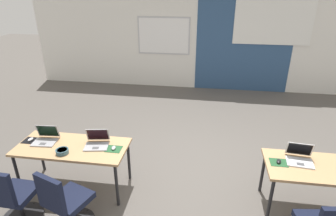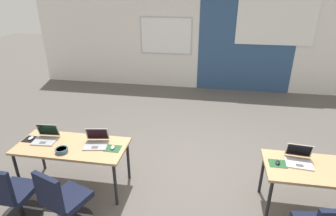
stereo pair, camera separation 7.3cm
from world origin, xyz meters
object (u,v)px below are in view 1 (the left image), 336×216
object	(u,v)px
mouse_near_left_end	(31,139)
chair_near_left_end	(14,200)
laptop_near_left_inner	(97,142)
mouse_near_left_inner	(114,148)
snack_bowl	(62,151)
mouse_near_right_inner	(279,161)
desk_near_right	(329,171)
laptop_near_right_inner	(300,158)
laptop_near_left_end	(46,138)
chair_near_left_inner	(67,205)
desk_near_left	(73,149)

from	to	relation	value
mouse_near_left_end	chair_near_left_end	world-z (taller)	chair_near_left_end
laptop_near_left_inner	mouse_near_left_inner	bearing A→B (deg)	-23.21
laptop_near_left_inner	mouse_near_left_inner	distance (m)	0.28
snack_bowl	mouse_near_left_end	bearing A→B (deg)	158.83
laptop_near_left_inner	mouse_near_right_inner	world-z (taller)	laptop_near_left_inner
snack_bowl	laptop_near_left_inner	bearing A→B (deg)	34.03
desk_near_right	laptop_near_right_inner	size ratio (longest dim) A/B	4.46
laptop_near_left_end	mouse_near_right_inner	bearing A→B (deg)	-5.14
mouse_near_left_end	chair_near_left_end	bearing A→B (deg)	-74.72
mouse_near_left_inner	chair_near_left_inner	size ratio (longest dim) A/B	0.12
desk_near_left	snack_bowl	distance (m)	0.22
laptop_near_left_inner	chair_near_left_inner	distance (m)	0.95
mouse_near_left_inner	laptop_near_left_end	world-z (taller)	laptop_near_left_end
laptop_near_left_inner	chair_near_left_inner	world-z (taller)	laptop_near_left_inner
chair_near_left_end	mouse_near_left_end	bearing A→B (deg)	-72.74
laptop_near_left_inner	snack_bowl	size ratio (longest dim) A/B	2.12
chair_near_left_inner	laptop_near_left_end	xyz separation A→B (m)	(-0.70, 0.85, 0.39)
laptop_near_right_inner	snack_bowl	distance (m)	3.20
mouse_near_left_inner	mouse_near_right_inner	bearing A→B (deg)	0.22
chair_near_left_inner	desk_near_left	bearing A→B (deg)	-51.75
desk_near_left	laptop_near_left_inner	world-z (taller)	laptop_near_left_inner
snack_bowl	desk_near_right	bearing A→B (deg)	3.18
laptop_near_right_inner	mouse_near_left_end	xyz separation A→B (m)	(-3.82, -0.05, -0.03)
desk_near_left	mouse_near_left_inner	size ratio (longest dim) A/B	15.01
desk_near_left	mouse_near_right_inner	world-z (taller)	mouse_near_right_inner
snack_bowl	laptop_near_right_inner	bearing A→B (deg)	5.29
chair_near_left_inner	laptop_near_right_inner	world-z (taller)	laptop_near_right_inner
chair_near_left_inner	mouse_near_left_end	xyz separation A→B (m)	(-0.94, 0.84, 0.36)
desk_near_right	chair_near_left_inner	world-z (taller)	chair_near_left_inner
mouse_near_left_inner	chair_near_left_end	bearing A→B (deg)	-143.19
laptop_near_right_inner	snack_bowl	world-z (taller)	laptop_near_right_inner
desk_near_right	mouse_near_left_end	bearing A→B (deg)	179.34
mouse_near_left_inner	mouse_near_right_inner	distance (m)	2.24
desk_near_left	chair_near_left_end	xyz separation A→B (m)	(-0.44, -0.79, -0.28)
laptop_near_right_inner	mouse_near_right_inner	size ratio (longest dim) A/B	3.24
mouse_near_left_end	snack_bowl	bearing A→B (deg)	-21.17
mouse_near_left_inner	mouse_near_right_inner	xyz separation A→B (m)	(2.24, 0.01, 0.00)
desk_near_left	laptop_near_left_end	distance (m)	0.46
laptop_near_left_inner	mouse_near_left_inner	world-z (taller)	laptop_near_left_inner
desk_near_left	mouse_near_left_inner	bearing A→B (deg)	0.61
snack_bowl	mouse_near_left_inner	bearing A→B (deg)	16.96
desk_near_right	chair_near_left_end	size ratio (longest dim) A/B	1.74
laptop_near_left_inner	mouse_near_left_end	world-z (taller)	laptop_near_left_inner
laptop_near_right_inner	snack_bowl	bearing A→B (deg)	-168.96
chair_near_left_inner	chair_near_left_end	distance (m)	0.71
laptop_near_right_inner	chair_near_left_end	bearing A→B (deg)	-160.29
desk_near_right	chair_near_left_end	world-z (taller)	chair_near_left_end
mouse_near_left_end	snack_bowl	xyz separation A→B (m)	(0.63, -0.24, 0.01)
mouse_near_left_inner	mouse_near_right_inner	world-z (taller)	same
laptop_near_left_end	desk_near_left	bearing A→B (deg)	-12.73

